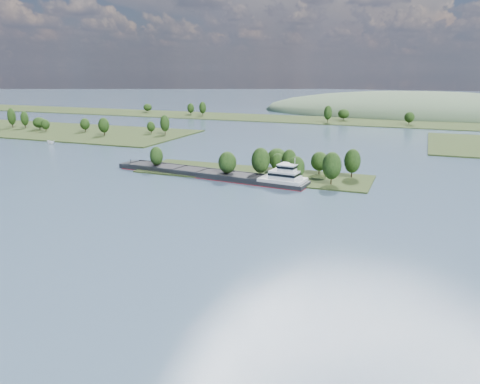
% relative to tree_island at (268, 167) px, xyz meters
% --- Properties ---
extents(ground, '(1800.00, 1800.00, 0.00)m').
position_rel_tree_island_xyz_m(ground, '(-7.57, -59.30, -3.88)').
color(ground, '#3E546B').
rests_on(ground, ground).
extents(tree_island, '(100.00, 30.00, 13.96)m').
position_rel_tree_island_xyz_m(tree_island, '(0.00, 0.00, 0.00)').
color(tree_island, '#253417').
rests_on(tree_island, ground).
extents(left_bank, '(300.00, 80.00, 16.32)m').
position_rel_tree_island_xyz_m(left_bank, '(-237.04, 80.81, -2.93)').
color(left_bank, '#253417').
rests_on(left_bank, ground).
extents(back_shoreline, '(900.00, 60.00, 15.12)m').
position_rel_tree_island_xyz_m(back_shoreline, '(1.21, 220.57, -3.21)').
color(back_shoreline, '#253417').
rests_on(back_shoreline, ground).
extents(hill_west, '(320.00, 160.00, 44.00)m').
position_rel_tree_island_xyz_m(hill_west, '(52.43, 320.70, -3.88)').
color(hill_west, '#435B3E').
rests_on(hill_west, ground).
extents(cargo_barge, '(89.04, 20.84, 11.96)m').
position_rel_tree_island_xyz_m(cargo_barge, '(-17.74, -9.92, -2.37)').
color(cargo_barge, black).
rests_on(cargo_barge, ground).
extents(motorboat, '(6.25, 3.22, 2.30)m').
position_rel_tree_island_xyz_m(motorboat, '(-147.71, 33.85, -2.73)').
color(motorboat, white).
rests_on(motorboat, ground).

